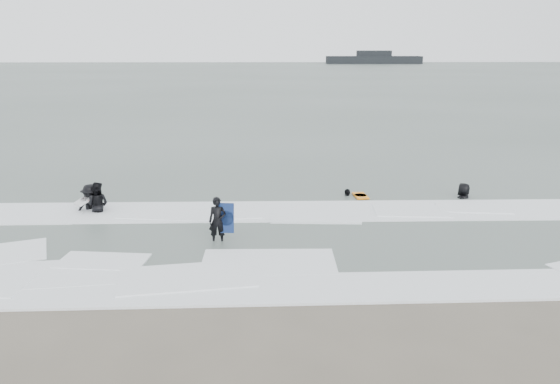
{
  "coord_description": "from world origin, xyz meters",
  "views": [
    {
      "loc": [
        -0.46,
        -13.57,
        6.23
      ],
      "look_at": [
        0.0,
        5.0,
        1.1
      ],
      "focal_mm": 35.0,
      "sensor_mm": 36.0,
      "label": 1
    }
  ],
  "objects_px": {
    "surfer_centre": "(218,243)",
    "surfer_right_near": "(347,197)",
    "vessel_horizon": "(374,59)",
    "surfer_wading": "(99,213)",
    "surfer_breaker": "(92,211)",
    "surfer_right_far": "(463,199)"
  },
  "relations": [
    {
      "from": "surfer_right_near",
      "to": "surfer_right_far",
      "type": "distance_m",
      "value": 4.73
    },
    {
      "from": "surfer_right_near",
      "to": "vessel_horizon",
      "type": "xyz_separation_m",
      "value": [
        27.74,
        139.31,
        1.38
      ]
    },
    {
      "from": "surfer_wading",
      "to": "surfer_right_far",
      "type": "xyz_separation_m",
      "value": [
        14.42,
        1.54,
        0.0
      ]
    },
    {
      "from": "surfer_centre",
      "to": "surfer_right_near",
      "type": "distance_m",
      "value": 7.24
    },
    {
      "from": "surfer_right_near",
      "to": "vessel_horizon",
      "type": "bearing_deg",
      "value": -159.05
    },
    {
      "from": "surfer_right_far",
      "to": "vessel_horizon",
      "type": "height_order",
      "value": "vessel_horizon"
    },
    {
      "from": "vessel_horizon",
      "to": "surfer_right_far",
      "type": "bearing_deg",
      "value": -99.36
    },
    {
      "from": "surfer_right_near",
      "to": "surfer_breaker",
      "type": "bearing_deg",
      "value": -47.89
    },
    {
      "from": "surfer_right_far",
      "to": "surfer_centre",
      "type": "bearing_deg",
      "value": -24.47
    },
    {
      "from": "surfer_centre",
      "to": "surfer_right_far",
      "type": "xyz_separation_m",
      "value": [
        9.63,
        4.88,
        0.0
      ]
    },
    {
      "from": "surfer_right_near",
      "to": "vessel_horizon",
      "type": "relative_size",
      "value": 0.05
    },
    {
      "from": "surfer_wading",
      "to": "surfer_breaker",
      "type": "height_order",
      "value": "surfer_breaker"
    },
    {
      "from": "surfer_wading",
      "to": "vessel_horizon",
      "type": "height_order",
      "value": "vessel_horizon"
    },
    {
      "from": "surfer_centre",
      "to": "surfer_wading",
      "type": "relative_size",
      "value": 0.89
    },
    {
      "from": "vessel_horizon",
      "to": "surfer_right_near",
      "type": "bearing_deg",
      "value": -101.26
    },
    {
      "from": "surfer_breaker",
      "to": "surfer_right_far",
      "type": "height_order",
      "value": "surfer_breaker"
    },
    {
      "from": "surfer_breaker",
      "to": "vessel_horizon",
      "type": "height_order",
      "value": "vessel_horizon"
    },
    {
      "from": "surfer_right_near",
      "to": "surfer_right_far",
      "type": "height_order",
      "value": "surfer_right_far"
    },
    {
      "from": "surfer_breaker",
      "to": "surfer_right_near",
      "type": "relative_size",
      "value": 1.28
    },
    {
      "from": "surfer_centre",
      "to": "vessel_horizon",
      "type": "relative_size",
      "value": 0.06
    },
    {
      "from": "surfer_wading",
      "to": "surfer_right_far",
      "type": "distance_m",
      "value": 14.5
    },
    {
      "from": "surfer_wading",
      "to": "vessel_horizon",
      "type": "xyz_separation_m",
      "value": [
        37.46,
        141.29,
        1.38
      ]
    }
  ]
}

